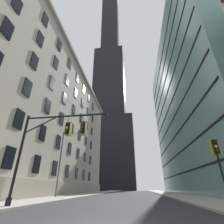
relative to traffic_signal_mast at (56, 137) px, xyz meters
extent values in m
cube|color=beige|center=(-13.97, 17.91, 9.91)|extent=(14.50, 56.39, 29.35)
cube|color=#B2A893|center=(-6.47, 17.91, 23.88)|extent=(0.70, 56.39, 0.60)
cube|color=#B2A893|center=(-6.57, 17.91, -3.66)|extent=(0.50, 56.39, 2.20)
cube|color=black|center=(-6.67, 3.71, -0.76)|extent=(0.14, 1.40, 2.20)
cube|color=black|center=(-6.67, 8.71, -0.76)|extent=(0.14, 1.40, 2.20)
cube|color=black|center=(-6.67, 13.71, -0.76)|extent=(0.14, 1.40, 2.20)
cube|color=black|center=(-6.67, 18.71, -0.76)|extent=(0.14, 1.40, 2.20)
cube|color=black|center=(-6.67, 23.71, -0.76)|extent=(0.14, 1.40, 2.20)
cube|color=black|center=(-6.67, 28.71, -0.76)|extent=(0.14, 1.40, 2.20)
cube|color=black|center=(-6.67, 33.71, -0.76)|extent=(0.14, 1.40, 2.20)
cube|color=black|center=(-6.67, 3.71, 3.44)|extent=(0.14, 1.40, 2.20)
cube|color=black|center=(-6.67, 8.71, 3.44)|extent=(0.14, 1.40, 2.20)
cube|color=black|center=(-6.67, 13.71, 3.44)|extent=(0.14, 1.40, 2.20)
cube|color=black|center=(-6.67, 18.71, 3.44)|extent=(0.14, 1.40, 2.20)
cube|color=black|center=(-6.67, 23.71, 3.44)|extent=(0.14, 1.40, 2.20)
cube|color=black|center=(-6.67, 28.71, 3.44)|extent=(0.14, 1.40, 2.20)
cube|color=black|center=(-6.67, 33.71, 3.44)|extent=(0.14, 1.40, 2.20)
cube|color=black|center=(-6.67, 3.71, 7.64)|extent=(0.14, 1.40, 2.20)
cube|color=black|center=(-6.67, 8.71, 7.64)|extent=(0.14, 1.40, 2.20)
cube|color=black|center=(-6.67, 13.71, 7.64)|extent=(0.14, 1.40, 2.20)
cube|color=black|center=(-6.67, 18.71, 7.64)|extent=(0.14, 1.40, 2.20)
cube|color=black|center=(-6.67, 23.71, 7.64)|extent=(0.14, 1.40, 2.20)
cube|color=black|center=(-6.67, 28.71, 7.64)|extent=(0.14, 1.40, 2.20)
cube|color=black|center=(-6.67, 33.71, 7.64)|extent=(0.14, 1.40, 2.20)
cube|color=black|center=(-6.67, -1.29, 11.84)|extent=(0.14, 1.40, 2.20)
cube|color=black|center=(-6.67, 3.71, 11.84)|extent=(0.14, 1.40, 2.20)
cube|color=black|center=(-6.67, 8.71, 11.84)|extent=(0.14, 1.40, 2.20)
cube|color=black|center=(-6.67, 13.71, 11.84)|extent=(0.14, 1.40, 2.20)
cube|color=black|center=(-6.67, 18.71, 11.84)|extent=(0.14, 1.40, 2.20)
cube|color=black|center=(-6.67, 23.71, 11.84)|extent=(0.14, 1.40, 2.20)
cube|color=black|center=(-6.67, 28.71, 11.84)|extent=(0.14, 1.40, 2.20)
cube|color=black|center=(-6.67, 33.71, 11.84)|extent=(0.14, 1.40, 2.20)
cube|color=black|center=(-6.67, -1.29, 16.04)|extent=(0.14, 1.40, 2.20)
cube|color=black|center=(-6.67, 3.71, 16.04)|extent=(0.14, 1.40, 2.20)
cube|color=black|center=(-6.67, 8.71, 16.04)|extent=(0.14, 1.40, 2.20)
cube|color=black|center=(-6.67, 13.71, 16.04)|extent=(0.14, 1.40, 2.20)
cube|color=black|center=(-6.67, 18.71, 16.04)|extent=(0.14, 1.40, 2.20)
cube|color=black|center=(-6.67, 23.71, 16.04)|extent=(0.14, 1.40, 2.20)
cube|color=black|center=(-6.67, 28.71, 16.04)|extent=(0.14, 1.40, 2.20)
cube|color=black|center=(-6.67, 33.71, 16.04)|extent=(0.14, 1.40, 2.20)
cube|color=black|center=(-6.67, 3.71, 20.24)|extent=(0.14, 1.40, 2.20)
cube|color=black|center=(-6.67, 8.71, 20.24)|extent=(0.14, 1.40, 2.20)
cube|color=black|center=(-6.67, 13.71, 20.24)|extent=(0.14, 1.40, 2.20)
cube|color=black|center=(-6.67, 18.71, 20.24)|extent=(0.14, 1.40, 2.20)
cube|color=black|center=(-6.67, 23.71, 20.24)|extent=(0.14, 1.40, 2.20)
cube|color=black|center=(-6.67, 28.71, 20.24)|extent=(0.14, 1.40, 2.20)
cube|color=black|center=(-6.67, 33.71, 20.24)|extent=(0.14, 1.40, 2.20)
cube|color=black|center=(-9.46, 85.48, 14.69)|extent=(29.62, 29.62, 38.90)
cube|color=black|center=(-9.46, 85.48, 62.43)|extent=(20.73, 20.73, 56.59)
cube|color=black|center=(-9.46, 85.48, 126.09)|extent=(13.33, 13.33, 70.73)
cube|color=gray|center=(24.83, 28.23, 16.14)|extent=(19.09, 49.08, 41.81)
cube|color=black|center=(15.24, 28.23, -0.76)|extent=(0.12, 48.08, 0.24)
cube|color=black|center=(15.24, 28.23, 3.24)|extent=(0.12, 48.08, 0.24)
cube|color=black|center=(15.24, 28.23, 7.24)|extent=(0.12, 48.08, 0.24)
cube|color=black|center=(15.24, 28.23, 11.24)|extent=(0.12, 48.08, 0.24)
cube|color=black|center=(15.24, 28.23, 15.24)|extent=(0.12, 48.08, 0.24)
cube|color=black|center=(15.24, 28.23, 19.24)|extent=(0.12, 48.08, 0.24)
cube|color=black|center=(15.24, 28.23, 23.24)|extent=(0.12, 48.08, 0.24)
cube|color=black|center=(15.24, 28.23, 27.24)|extent=(0.12, 48.08, 0.24)
cube|color=black|center=(15.24, 28.23, 31.24)|extent=(0.12, 48.08, 0.24)
cylinder|color=black|center=(-2.68, -0.05, -1.32)|extent=(0.20, 0.20, 6.59)
cylinder|color=black|center=(-2.68, -0.05, -4.36)|extent=(0.36, 0.36, 0.50)
cylinder|color=black|center=(0.68, -0.05, 1.73)|extent=(6.71, 0.14, 0.14)
cylinder|color=black|center=(-1.33, -0.05, 1.13)|extent=(2.76, 0.10, 1.40)
cylinder|color=black|center=(0.91, -0.05, 1.43)|extent=(0.04, 0.04, 0.60)
cube|color=black|center=(0.91, -0.05, 0.68)|extent=(0.30, 0.30, 0.90)
cube|color=olive|center=(0.91, 0.12, 0.68)|extent=(0.40, 0.40, 1.04)
sphere|color=#450808|center=(0.91, -0.21, 0.96)|extent=(0.20, 0.20, 0.20)
sphere|color=yellow|center=(0.91, -0.21, 0.68)|extent=(0.20, 0.20, 0.20)
sphere|color=#083D10|center=(0.91, -0.21, 0.40)|extent=(0.20, 0.20, 0.20)
cylinder|color=black|center=(2.14, -0.05, 1.43)|extent=(0.04, 0.04, 0.60)
cube|color=black|center=(2.14, -0.05, 0.68)|extent=(0.30, 0.30, 0.90)
cube|color=olive|center=(2.14, 0.12, 0.68)|extent=(0.40, 0.40, 1.04)
sphere|color=red|center=(2.14, -0.21, 0.96)|extent=(0.20, 0.20, 0.20)
sphere|color=#4B3A08|center=(2.14, -0.21, 0.68)|extent=(0.20, 0.20, 0.20)
sphere|color=#083D10|center=(2.14, -0.21, 0.40)|extent=(0.20, 0.20, 0.20)
cylinder|color=black|center=(11.12, -0.12, -2.62)|extent=(0.12, 0.12, 3.99)
cube|color=black|center=(11.12, -0.12, -1.12)|extent=(0.30, 0.30, 0.90)
cube|color=olive|center=(11.12, 0.05, -1.12)|extent=(0.40, 0.40, 1.04)
sphere|color=#450808|center=(11.12, -0.28, -0.84)|extent=(0.20, 0.20, 0.20)
sphere|color=yellow|center=(11.12, -0.28, -1.12)|extent=(0.20, 0.20, 0.20)
sphere|color=#083D10|center=(11.12, -0.28, -1.40)|extent=(0.20, 0.20, 0.20)
cylinder|color=#47474C|center=(-4.90, 11.51, -0.15)|extent=(0.18, 0.18, 8.93)
cylinder|color=#47474C|center=(-3.87, 11.51, 4.17)|extent=(2.06, 0.10, 0.10)
ellipsoid|color=#EFE5C6|center=(-2.84, 11.51, 4.07)|extent=(0.56, 0.32, 0.24)
camera|label=1|loc=(6.04, -11.36, -3.51)|focal=25.99mm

